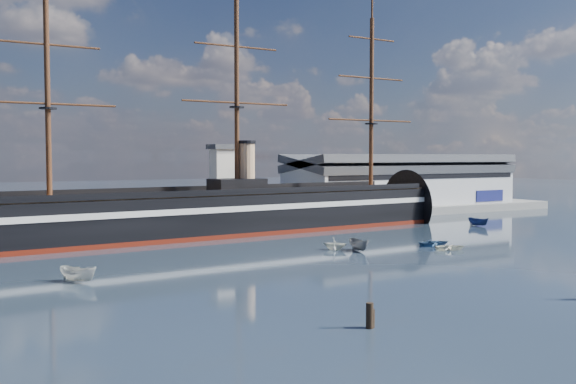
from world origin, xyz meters
TOP-DOWN VIEW (x-y plane):
  - ground at (0.00, 40.00)m, footprint 600.00×600.00m
  - quay at (10.00, 76.00)m, footprint 180.00×18.00m
  - warehouse at (58.00, 80.00)m, footprint 63.00×21.00m
  - quay_tower at (3.00, 73.00)m, footprint 5.00×5.00m
  - warship at (-3.51, 60.00)m, footprint 113.32×21.31m
  - motorboat_a at (-36.99, 25.43)m, footprint 6.05×5.20m
  - motorboat_b at (19.38, 26.76)m, footprint 1.78×3.42m
  - motorboat_c at (5.53, 28.61)m, footprint 6.20×3.09m
  - motorboat_d at (3.13, 31.63)m, footprint 5.95×5.89m
  - motorboat_e at (18.38, 22.32)m, footprint 2.14×3.15m
  - motorboat_f at (48.19, 44.31)m, footprint 5.86×2.81m
  - piling_near_left at (-20.43, -7.35)m, footprint 0.64×0.64m

SIDE VIEW (x-z plane):
  - ground at x=0.00m, z-range 0.00..0.00m
  - quay at x=10.00m, z-range -1.00..1.00m
  - motorboat_a at x=-36.99m, z-range -1.18..1.18m
  - motorboat_b at x=19.38m, z-range -0.76..0.76m
  - motorboat_c at x=5.53m, z-range -1.19..1.19m
  - motorboat_d at x=3.13m, z-range -1.07..1.07m
  - motorboat_e at x=18.38m, z-range -0.68..0.68m
  - motorboat_f at x=48.19m, z-range -1.13..1.13m
  - piling_near_left at x=-20.43m, z-range -1.44..1.44m
  - warship at x=-3.51m, z-range -22.93..31.01m
  - warehouse at x=58.00m, z-range 2.18..13.78m
  - quay_tower at x=3.00m, z-range 2.25..17.25m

